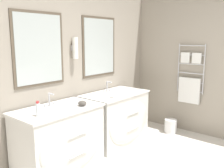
{
  "coord_description": "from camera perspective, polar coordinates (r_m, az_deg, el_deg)",
  "views": [
    {
      "loc": [
        -2.26,
        -0.56,
        1.66
      ],
      "look_at": [
        0.27,
        1.55,
        1.05
      ],
      "focal_mm": 40.0,
      "sensor_mm": 36.0,
      "label": 1
    }
  ],
  "objects": [
    {
      "name": "toiletry_bottle",
      "position": [
        2.9,
        -16.58,
        -5.56
      ],
      "size": [
        0.05,
        0.05,
        0.17
      ],
      "color": "silver",
      "rests_on": "vanity_left"
    },
    {
      "name": "faucet_right",
      "position": [
        4.04,
        -1.02,
        -0.63
      ],
      "size": [
        0.17,
        0.11,
        0.17
      ],
      "color": "silver",
      "rests_on": "vanity_right"
    },
    {
      "name": "vanity_left",
      "position": [
        3.29,
        -11.63,
        -12.19
      ],
      "size": [
        1.1,
        0.69,
        0.8
      ],
      "color": "silver",
      "rests_on": "ground_plane"
    },
    {
      "name": "wall_right",
      "position": [
        4.53,
        19.69,
        5.18
      ],
      "size": [
        0.13,
        4.33,
        2.6
      ],
      "color": "#9E9384",
      "rests_on": "ground_plane"
    },
    {
      "name": "faucet_left",
      "position": [
        3.29,
        -14.04,
        -3.51
      ],
      "size": [
        0.17,
        0.11,
        0.17
      ],
      "color": "silver",
      "rests_on": "vanity_left"
    },
    {
      "name": "waste_bin",
      "position": [
        4.63,
        13.25,
        -9.23
      ],
      "size": [
        0.22,
        0.22,
        0.24
      ],
      "color": "silver",
      "rests_on": "ground_plane"
    },
    {
      "name": "amenity_bowl",
      "position": [
        3.24,
        -6.82,
        -4.39
      ],
      "size": [
        0.11,
        0.11,
        0.07
      ],
      "color": "#4C4742",
      "rests_on": "vanity_left"
    },
    {
      "name": "wall_back",
      "position": [
        3.63,
        -11.19,
        4.64
      ],
      "size": [
        5.5,
        0.16,
        2.6
      ],
      "color": "#9E9384",
      "rests_on": "ground_plane"
    },
    {
      "name": "vanity_right",
      "position": [
        4.04,
        1.09,
        -7.65
      ],
      "size": [
        1.1,
        0.69,
        0.8
      ],
      "color": "silver",
      "rests_on": "ground_plane"
    },
    {
      "name": "soap_dish",
      "position": [
        3.65,
        0.33,
        -2.88
      ],
      "size": [
        0.1,
        0.07,
        0.04
      ],
      "color": "white",
      "rests_on": "vanity_right"
    }
  ]
}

